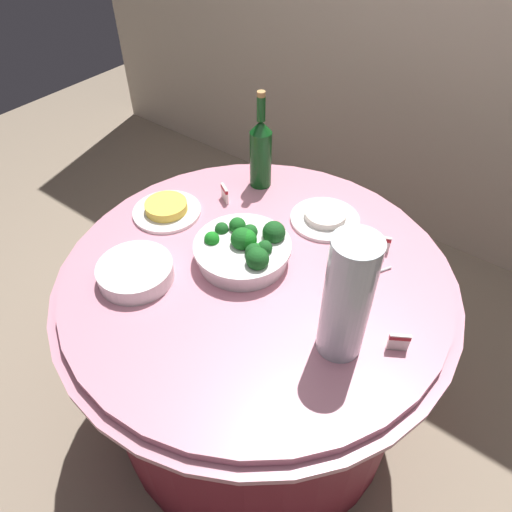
{
  "coord_description": "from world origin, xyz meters",
  "views": [
    {
      "loc": [
        0.58,
        -0.76,
        1.7
      ],
      "look_at": [
        0.0,
        0.0,
        0.79
      ],
      "focal_mm": 33.2,
      "sensor_mm": 36.0,
      "label": 1
    }
  ],
  "objects": [
    {
      "name": "wine_bottle",
      "position": [
        -0.24,
        0.34,
        0.87
      ],
      "size": [
        0.07,
        0.07,
        0.34
      ],
      "color": "#0E4315",
      "rests_on": "buffet_table"
    },
    {
      "name": "label_placard_rear",
      "position": [
        0.25,
        0.28,
        0.77
      ],
      "size": [
        0.05,
        0.03,
        0.05
      ],
      "color": "white",
      "rests_on": "buffet_table"
    },
    {
      "name": "ground_plane",
      "position": [
        0.0,
        0.0,
        0.0
      ],
      "size": [
        6.0,
        6.0,
        0.0
      ],
      "primitive_type": "plane",
      "color": "gray"
    },
    {
      "name": "buffet_table",
      "position": [
        0.0,
        0.0,
        0.38
      ],
      "size": [
        1.16,
        1.16,
        0.74
      ],
      "color": "maroon",
      "rests_on": "ground_plane"
    },
    {
      "name": "serving_tongs",
      "position": [
        0.25,
        0.17,
        0.74
      ],
      "size": [
        0.11,
        0.16,
        0.01
      ],
      "color": "silver",
      "rests_on": "buffet_table"
    },
    {
      "name": "food_plate_fried_egg",
      "position": [
        -0.39,
        0.03,
        0.76
      ],
      "size": [
        0.22,
        0.22,
        0.04
      ],
      "color": "white",
      "rests_on": "buffet_table"
    },
    {
      "name": "label_placard_mid",
      "position": [
        -0.28,
        0.2,
        0.77
      ],
      "size": [
        0.05,
        0.03,
        0.05
      ],
      "color": "white",
      "rests_on": "buffet_table"
    },
    {
      "name": "label_placard_front",
      "position": [
        0.44,
        -0.01,
        0.77
      ],
      "size": [
        0.05,
        0.03,
        0.05
      ],
      "color": "white",
      "rests_on": "buffet_table"
    },
    {
      "name": "decorative_fruit_vase",
      "position": [
        0.32,
        -0.09,
        0.9
      ],
      "size": [
        0.11,
        0.11,
        0.34
      ],
      "color": "silver",
      "rests_on": "buffet_table"
    },
    {
      "name": "food_plate_rice",
      "position": [
        0.04,
        0.31,
        0.75
      ],
      "size": [
        0.22,
        0.22,
        0.03
      ],
      "color": "white",
      "rests_on": "buffet_table"
    },
    {
      "name": "broccoli_bowl",
      "position": [
        -0.05,
        0.01,
        0.78
      ],
      "size": [
        0.28,
        0.28,
        0.11
      ],
      "color": "white",
      "rests_on": "buffet_table"
    },
    {
      "name": "plate_stack",
      "position": [
        -0.24,
        -0.23,
        0.77
      ],
      "size": [
        0.21,
        0.21,
        0.05
      ],
      "color": "white",
      "rests_on": "buffet_table"
    }
  ]
}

